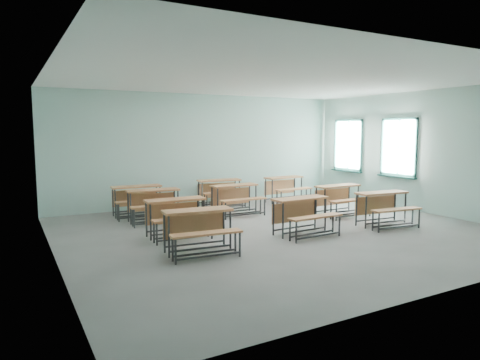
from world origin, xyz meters
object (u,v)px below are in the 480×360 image
at_px(desk_unit_r3c1, 220,189).
at_px(desk_unit_r2c1, 236,195).
at_px(desk_unit_r2c0, 154,200).
at_px(desk_unit_r3c0, 138,196).
at_px(desk_unit_r0c1, 303,210).
at_px(desk_unit_r1c2, 340,195).
at_px(desk_unit_r0c0, 200,225).
at_px(desk_unit_r1c0, 177,212).
at_px(desk_unit_r3c2, 286,185).
at_px(desk_unit_r0c2, 385,204).

bearing_deg(desk_unit_r3c1, desk_unit_r2c1, -90.81).
height_order(desk_unit_r2c0, desk_unit_r3c0, same).
bearing_deg(desk_unit_r3c1, desk_unit_r0c1, -83.22).
relative_size(desk_unit_r1c2, desk_unit_r3c1, 0.94).
bearing_deg(desk_unit_r1c2, desk_unit_r0c0, -163.36).
bearing_deg(desk_unit_r1c0, desk_unit_r3c2, 30.88).
xyz_separation_m(desk_unit_r1c0, desk_unit_r2c1, (2.16, 1.47, 0.00)).
relative_size(desk_unit_r0c0, desk_unit_r2c0, 1.01).
distance_m(desk_unit_r2c0, desk_unit_r2c1, 2.13).
distance_m(desk_unit_r0c2, desk_unit_r1c0, 4.65).
bearing_deg(desk_unit_r0c1, desk_unit_r3c2, 57.75).
relative_size(desk_unit_r0c0, desk_unit_r3c0, 1.03).
xyz_separation_m(desk_unit_r1c0, desk_unit_r3c1, (2.32, 2.71, 0.00)).
bearing_deg(desk_unit_r0c2, desk_unit_r3c2, 96.95).
height_order(desk_unit_r2c0, desk_unit_r3c1, same).
xyz_separation_m(desk_unit_r1c0, desk_unit_r3c2, (4.38, 2.42, 0.00)).
bearing_deg(desk_unit_r0c0, desk_unit_r2c1, 56.74).
xyz_separation_m(desk_unit_r3c1, desk_unit_r3c2, (2.06, -0.29, 0.00)).
relative_size(desk_unit_r1c2, desk_unit_r3c2, 0.97).
distance_m(desk_unit_r0c0, desk_unit_r3c2, 5.81).
relative_size(desk_unit_r2c1, desk_unit_r3c2, 0.97).
bearing_deg(desk_unit_r2c1, desk_unit_r1c0, -146.60).
relative_size(desk_unit_r2c0, desk_unit_r2c1, 1.04).
distance_m(desk_unit_r1c2, desk_unit_r2c0, 4.65).
height_order(desk_unit_r0c2, desk_unit_r3c1, same).
bearing_deg(desk_unit_r3c1, desk_unit_r1c0, -124.18).
distance_m(desk_unit_r2c1, desk_unit_r3c0, 2.49).
bearing_deg(desk_unit_r0c2, desk_unit_r3c0, 146.20).
xyz_separation_m(desk_unit_r1c2, desk_unit_r2c1, (-2.27, 1.37, 0.00)).
relative_size(desk_unit_r0c0, desk_unit_r1c2, 1.05).
relative_size(desk_unit_r0c2, desk_unit_r2c1, 1.05).
height_order(desk_unit_r0c1, desk_unit_r3c2, same).
bearing_deg(desk_unit_r2c0, desk_unit_r0c1, -44.68).
bearing_deg(desk_unit_r0c1, desk_unit_r1c2, 27.72).
distance_m(desk_unit_r0c0, desk_unit_r0c1, 2.43).
bearing_deg(desk_unit_r2c0, desk_unit_r1c0, -86.37).
distance_m(desk_unit_r1c0, desk_unit_r3c2, 5.00).
distance_m(desk_unit_r0c0, desk_unit_r3c1, 4.68).
xyz_separation_m(desk_unit_r0c2, desk_unit_r2c1, (-2.29, 2.80, 0.00)).
xyz_separation_m(desk_unit_r0c0, desk_unit_r2c0, (0.11, 2.91, 0.00)).
relative_size(desk_unit_r0c1, desk_unit_r1c0, 1.00).
xyz_separation_m(desk_unit_r2c0, desk_unit_r2c1, (2.13, -0.13, 0.00)).
height_order(desk_unit_r0c0, desk_unit_r1c0, same).
bearing_deg(desk_unit_r3c2, desk_unit_r2c0, -173.29).
bearing_deg(desk_unit_r3c2, desk_unit_r2c1, -160.86).
bearing_deg(desk_unit_r3c2, desk_unit_r3c1, 168.10).
distance_m(desk_unit_r0c1, desk_unit_r1c0, 2.59).
relative_size(desk_unit_r3c0, desk_unit_r3c1, 0.96).
distance_m(desk_unit_r0c2, desk_unit_r2c0, 5.30).
bearing_deg(desk_unit_r2c1, desk_unit_r3c2, 22.26).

